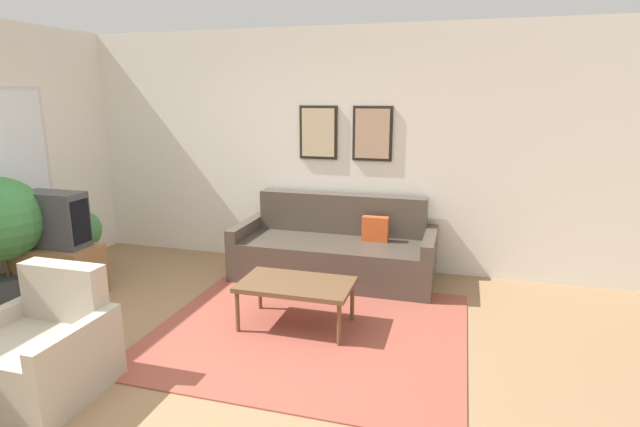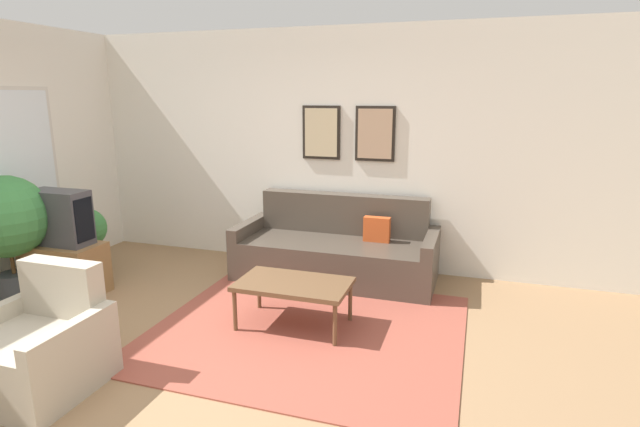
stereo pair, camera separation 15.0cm
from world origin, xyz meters
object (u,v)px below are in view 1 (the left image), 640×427
at_px(tv, 55,220).
at_px(potted_plant_tall, 0,223).
at_px(coffee_table, 296,286).
at_px(couch, 335,251).
at_px(armchair, 41,354).

relative_size(tv, potted_plant_tall, 0.50).
bearing_deg(coffee_table, tv, 179.81).
relative_size(couch, tv, 3.52).
bearing_deg(couch, potted_plant_tall, -151.49).
bearing_deg(coffee_table, armchair, -133.80).
relative_size(couch, potted_plant_tall, 1.75).
relative_size(couch, coffee_table, 2.24).
xyz_separation_m(couch, armchair, (-1.35, -2.67, -0.02)).
bearing_deg(armchair, tv, 144.82).
bearing_deg(couch, armchair, -116.87).
bearing_deg(tv, coffee_table, -0.19).
distance_m(armchair, potted_plant_tall, 1.94).
relative_size(armchair, potted_plant_tall, 0.67).
bearing_deg(tv, couch, 27.18).
distance_m(coffee_table, armchair, 1.93).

